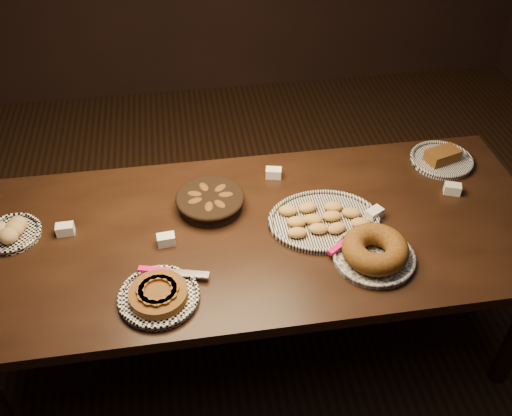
{
  "coord_description": "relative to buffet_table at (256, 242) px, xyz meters",
  "views": [
    {
      "loc": [
        -0.26,
        -1.67,
        2.35
      ],
      "look_at": [
        0.01,
        0.05,
        0.82
      ],
      "focal_mm": 40.0,
      "sensor_mm": 36.0,
      "label": 1
    }
  ],
  "objects": [
    {
      "name": "ground",
      "position": [
        0.0,
        0.0,
        -0.68
      ],
      "size": [
        5.0,
        5.0,
        0.0
      ],
      "primitive_type": "plane",
      "color": "black",
      "rests_on": "ground"
    },
    {
      "name": "buffet_table",
      "position": [
        0.0,
        0.0,
        0.0
      ],
      "size": [
        2.4,
        1.0,
        0.75
      ],
      "color": "black",
      "rests_on": "ground"
    },
    {
      "name": "apple_tart_plate",
      "position": [
        -0.4,
        -0.31,
        0.1
      ],
      "size": [
        0.34,
        0.3,
        0.06
      ],
      "rotation": [
        0.0,
        0.0,
        -0.07
      ],
      "color": "white",
      "rests_on": "buffet_table"
    },
    {
      "name": "madeleine_platter",
      "position": [
        0.28,
        -0.01,
        0.09
      ],
      "size": [
        0.46,
        0.37,
        0.05
      ],
      "rotation": [
        0.0,
        0.0,
        0.43
      ],
      "color": "black",
      "rests_on": "buffet_table"
    },
    {
      "name": "bundt_cake_plate",
      "position": [
        0.42,
        -0.24,
        0.12
      ],
      "size": [
        0.34,
        0.35,
        0.1
      ],
      "rotation": [
        0.0,
        0.0,
        0.37
      ],
      "color": "black",
      "rests_on": "buffet_table"
    },
    {
      "name": "croissant_basket",
      "position": [
        -0.17,
        0.16,
        0.12
      ],
      "size": [
        0.3,
        0.3,
        0.07
      ],
      "rotation": [
        0.0,
        0.0,
        -0.15
      ],
      "color": "black",
      "rests_on": "buffet_table"
    },
    {
      "name": "bread_roll_plate",
      "position": [
        -0.98,
        0.1,
        0.1
      ],
      "size": [
        0.23,
        0.23,
        0.07
      ],
      "rotation": [
        0.0,
        0.0,
        -0.41
      ],
      "color": "white",
      "rests_on": "buffet_table"
    },
    {
      "name": "loaf_plate",
      "position": [
        0.93,
        0.32,
        0.09
      ],
      "size": [
        0.29,
        0.29,
        0.07
      ],
      "rotation": [
        0.0,
        0.0,
        0.29
      ],
      "color": "black",
      "rests_on": "buffet_table"
    },
    {
      "name": "tent_cards",
      "position": [
        0.07,
        0.1,
        0.1
      ],
      "size": [
        1.72,
        0.41,
        0.04
      ],
      "color": "white",
      "rests_on": "buffet_table"
    }
  ]
}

